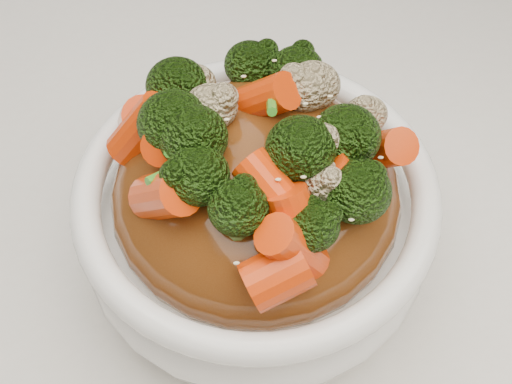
{
  "coord_description": "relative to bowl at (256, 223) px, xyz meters",
  "views": [
    {
      "loc": [
        -0.07,
        -0.19,
        1.13
      ],
      "look_at": [
        -0.05,
        0.04,
        0.82
      ],
      "focal_mm": 50.0,
      "sensor_mm": 36.0,
      "label": 1
    }
  ],
  "objects": [
    {
      "name": "cauliflower",
      "position": [
        0.0,
        0.0,
        0.08
      ],
      "size": [
        0.21,
        0.21,
        0.03
      ],
      "primitive_type": null,
      "rotation": [
        0.0,
        0.0,
        -0.37
      ],
      "color": "tan",
      "rests_on": "sauce_base"
    },
    {
      "name": "sauce_base",
      "position": [
        0.0,
        0.0,
        0.03
      ],
      "size": [
        0.21,
        0.21,
        0.09
      ],
      "primitive_type": "ellipsoid",
      "rotation": [
        0.0,
        0.0,
        -0.37
      ],
      "color": "#5C2E0F",
      "rests_on": "bowl"
    },
    {
      "name": "carrots",
      "position": [
        0.0,
        0.0,
        0.08
      ],
      "size": [
        0.21,
        0.21,
        0.05
      ],
      "primitive_type": null,
      "rotation": [
        0.0,
        0.0,
        -0.37
      ],
      "color": "#DC3907",
      "rests_on": "sauce_base"
    },
    {
      "name": "scallions",
      "position": [
        0.0,
        -0.0,
        0.09
      ],
      "size": [
        0.15,
        0.15,
        0.02
      ],
      "primitive_type": null,
      "rotation": [
        0.0,
        0.0,
        -0.37
      ],
      "color": "#389322",
      "rests_on": "sauce_base"
    },
    {
      "name": "tablecloth",
      "position": [
        0.05,
        -0.04,
        -0.06
      ],
      "size": [
        1.2,
        0.8,
        0.04
      ],
      "primitive_type": "cube",
      "color": "silver",
      "rests_on": "dining_table"
    },
    {
      "name": "bowl",
      "position": [
        0.0,
        0.0,
        0.0
      ],
      "size": [
        0.26,
        0.26,
        0.08
      ],
      "primitive_type": null,
      "rotation": [
        0.0,
        0.0,
        -0.37
      ],
      "color": "white",
      "rests_on": "tablecloth"
    },
    {
      "name": "sesame_seeds",
      "position": [
        0.0,
        0.0,
        0.09
      ],
      "size": [
        0.18,
        0.18,
        0.01
      ],
      "primitive_type": null,
      "rotation": [
        0.0,
        0.0,
        -0.37
      ],
      "color": "beige",
      "rests_on": "sauce_base"
    },
    {
      "name": "broccoli",
      "position": [
        0.0,
        0.0,
        0.08
      ],
      "size": [
        0.21,
        0.21,
        0.04
      ],
      "primitive_type": null,
      "rotation": [
        0.0,
        0.0,
        -0.37
      ],
      "color": "black",
      "rests_on": "sauce_base"
    }
  ]
}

